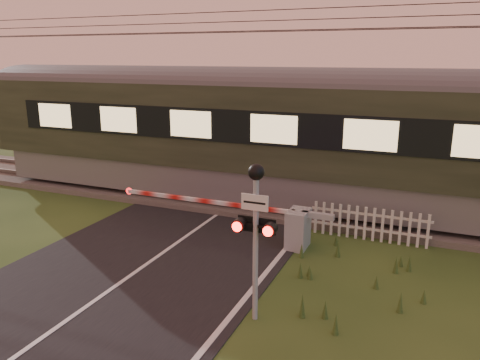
% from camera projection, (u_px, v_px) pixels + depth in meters
% --- Properties ---
extents(ground, '(160.00, 160.00, 0.00)m').
position_uv_depth(ground, '(121.00, 283.00, 10.14)').
color(ground, '#243E17').
rests_on(ground, ground).
extents(road, '(6.00, 140.00, 0.03)m').
position_uv_depth(road, '(115.00, 288.00, 9.93)').
color(road, black).
rests_on(road, ground).
extents(track_bed, '(140.00, 3.40, 0.39)m').
position_uv_depth(track_bed, '(238.00, 199.00, 15.92)').
color(track_bed, '#47423D').
rests_on(track_bed, ground).
extents(overhead_wires, '(120.00, 0.62, 0.62)m').
position_uv_depth(overhead_wires, '(238.00, 24.00, 14.46)').
color(overhead_wires, black).
rests_on(overhead_wires, ground).
extents(boom_gate, '(6.16, 0.77, 1.02)m').
position_uv_depth(boom_gate, '(287.00, 225.00, 12.03)').
color(boom_gate, gray).
rests_on(boom_gate, ground).
extents(crossing_signal, '(0.76, 0.33, 2.99)m').
position_uv_depth(crossing_signal, '(256.00, 215.00, 8.26)').
color(crossing_signal, gray).
rests_on(crossing_signal, ground).
extents(picket_fence, '(3.13, 0.08, 0.92)m').
position_uv_depth(picket_fence, '(369.00, 224.00, 12.40)').
color(picket_fence, silver).
rests_on(picket_fence, ground).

